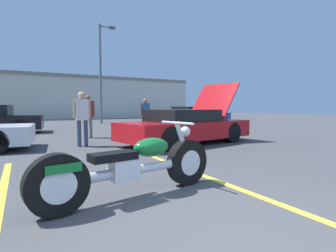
% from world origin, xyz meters
% --- Properties ---
extents(parking_stripe_foreground, '(0.12, 5.10, 0.01)m').
position_xyz_m(parking_stripe_foreground, '(-1.82, 2.38, 0.00)').
color(parking_stripe_foreground, yellow).
rests_on(parking_stripe_foreground, ground).
extents(parking_stripe_middle, '(0.12, 5.10, 0.01)m').
position_xyz_m(parking_stripe_middle, '(1.21, 2.38, 0.00)').
color(parking_stripe_middle, yellow).
rests_on(parking_stripe_middle, ground).
extents(far_building, '(32.00, 4.20, 4.40)m').
position_xyz_m(far_building, '(0.00, 27.40, 2.34)').
color(far_building, beige).
rests_on(far_building, ground).
extents(light_pole, '(1.21, 0.28, 7.18)m').
position_xyz_m(light_pole, '(3.68, 17.73, 3.97)').
color(light_pole, slate).
rests_on(light_pole, ground).
extents(motorcycle, '(2.62, 0.76, 0.99)m').
position_xyz_m(motorcycle, '(-0.28, 1.69, 0.42)').
color(motorcycle, black).
rests_on(motorcycle, ground).
extents(show_car_hood_open, '(4.78, 2.56, 2.05)m').
position_xyz_m(show_car_hood_open, '(3.19, 5.68, 0.57)').
color(show_car_hood_open, red).
rests_on(show_car_hood_open, ground).
extents(parked_car_right_row, '(4.91, 2.38, 1.23)m').
position_xyz_m(parked_car_right_row, '(7.68, 11.62, 0.59)').
color(parked_car_right_row, navy).
rests_on(parked_car_right_row, ground).
extents(spectator_near_motorcycle, '(0.52, 0.21, 1.59)m').
position_xyz_m(spectator_near_motorcycle, '(3.47, 9.60, 0.94)').
color(spectator_near_motorcycle, brown).
rests_on(spectator_near_motorcycle, ground).
extents(spectator_by_show_car, '(0.52, 0.22, 1.65)m').
position_xyz_m(spectator_by_show_car, '(0.71, 8.87, 0.98)').
color(spectator_by_show_car, gray).
rests_on(spectator_by_show_car, ground).
extents(spectator_midground, '(0.52, 0.22, 1.66)m').
position_xyz_m(spectator_midground, '(0.06, 6.67, 0.98)').
color(spectator_midground, '#38476B').
rests_on(spectator_midground, ground).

